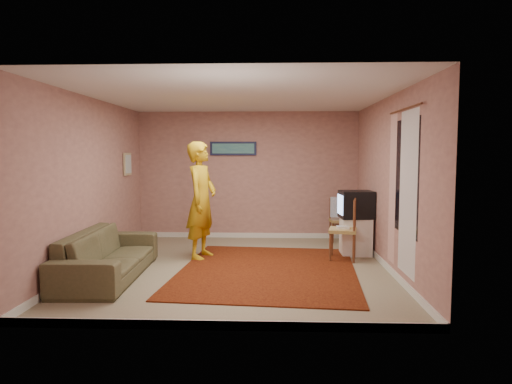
{
  "coord_description": "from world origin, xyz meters",
  "views": [
    {
      "loc": [
        0.53,
        -6.87,
        1.76
      ],
      "look_at": [
        0.24,
        0.6,
        1.12
      ],
      "focal_mm": 32.0,
      "sensor_mm": 36.0,
      "label": 1
    }
  ],
  "objects_px": {
    "tv_cabinet": "(356,236)",
    "chair_a": "(340,215)",
    "crt_tv": "(356,204)",
    "chair_b": "(343,223)",
    "sofa": "(109,254)",
    "person": "(201,200)"
  },
  "relations": [
    {
      "from": "tv_cabinet",
      "to": "person",
      "type": "relative_size",
      "value": 0.33
    },
    {
      "from": "tv_cabinet",
      "to": "chair_b",
      "type": "xyz_separation_m",
      "value": [
        -0.28,
        -0.4,
        0.3
      ]
    },
    {
      "from": "sofa",
      "to": "chair_b",
      "type": "bearing_deg",
      "value": -72.78
    },
    {
      "from": "person",
      "to": "tv_cabinet",
      "type": "bearing_deg",
      "value": -68.4
    },
    {
      "from": "tv_cabinet",
      "to": "person",
      "type": "distance_m",
      "value": 2.72
    },
    {
      "from": "chair_a",
      "to": "sofa",
      "type": "xyz_separation_m",
      "value": [
        -3.65,
        -2.82,
        -0.19
      ]
    },
    {
      "from": "crt_tv",
      "to": "chair_b",
      "type": "height_order",
      "value": "crt_tv"
    },
    {
      "from": "crt_tv",
      "to": "chair_b",
      "type": "distance_m",
      "value": 0.55
    },
    {
      "from": "tv_cabinet",
      "to": "crt_tv",
      "type": "height_order",
      "value": "crt_tv"
    },
    {
      "from": "tv_cabinet",
      "to": "sofa",
      "type": "distance_m",
      "value": 4.08
    },
    {
      "from": "crt_tv",
      "to": "chair_b",
      "type": "bearing_deg",
      "value": -128.77
    },
    {
      "from": "tv_cabinet",
      "to": "chair_a",
      "type": "height_order",
      "value": "chair_a"
    },
    {
      "from": "crt_tv",
      "to": "chair_b",
      "type": "xyz_separation_m",
      "value": [
        -0.28,
        -0.4,
        -0.26
      ]
    },
    {
      "from": "crt_tv",
      "to": "tv_cabinet",
      "type": "bearing_deg",
      "value": -0.0
    },
    {
      "from": "crt_tv",
      "to": "sofa",
      "type": "bearing_deg",
      "value": -160.69
    },
    {
      "from": "tv_cabinet",
      "to": "chair_a",
      "type": "relative_size",
      "value": 1.39
    },
    {
      "from": "chair_b",
      "to": "sofa",
      "type": "distance_m",
      "value": 3.68
    },
    {
      "from": "sofa",
      "to": "person",
      "type": "height_order",
      "value": "person"
    },
    {
      "from": "person",
      "to": "chair_a",
      "type": "bearing_deg",
      "value": -44.11
    },
    {
      "from": "tv_cabinet",
      "to": "sofa",
      "type": "bearing_deg",
      "value": -156.93
    },
    {
      "from": "chair_b",
      "to": "tv_cabinet",
      "type": "bearing_deg",
      "value": 155.57
    },
    {
      "from": "chair_a",
      "to": "person",
      "type": "relative_size",
      "value": 0.24
    }
  ]
}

